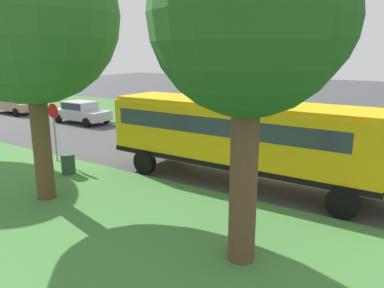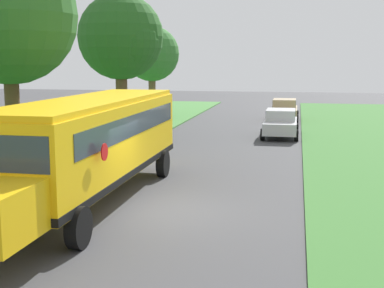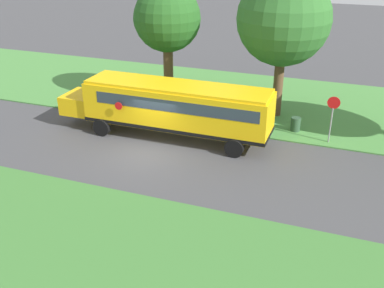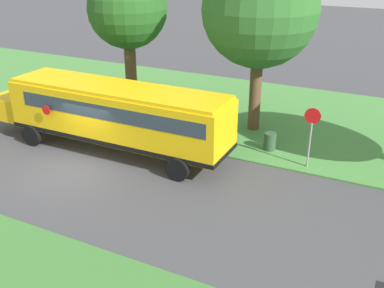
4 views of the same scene
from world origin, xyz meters
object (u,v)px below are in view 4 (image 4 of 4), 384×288
Objects in this scene: stop_sign at (311,131)px; trash_bin at (270,142)px; school_bus at (113,112)px; oak_tree_beside_bus at (124,10)px; oak_tree_roadside_mid at (260,10)px.

stop_sign reaches higher than trash_bin.
school_bus reaches higher than stop_sign.
trash_bin is (2.04, 9.09, -5.18)m from oak_tree_beside_bus.
school_bus is at bearing -64.19° from trash_bin.
oak_tree_beside_bus is at bearing -105.07° from stop_sign.
school_bus reaches higher than trash_bin.
stop_sign is (3.23, 3.58, -4.27)m from oak_tree_roadside_mid.
oak_tree_beside_bus is 8.73× the size of trash_bin.
school_bus is 8.74m from stop_sign.
oak_tree_beside_bus is (-5.18, -2.60, 3.71)m from school_bus.
oak_tree_beside_bus is 10.66m from trash_bin.
school_bus is 1.40× the size of oak_tree_roadside_mid.
school_bus is at bearing -75.45° from stop_sign.
oak_tree_beside_bus reaches higher than stop_sign.
stop_sign is 3.04× the size of trash_bin.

